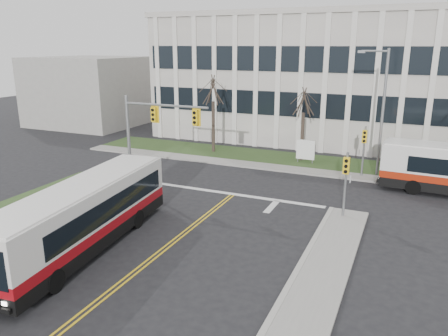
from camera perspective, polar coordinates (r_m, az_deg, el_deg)
ground at (r=21.80m, az=-7.15°, el=-9.96°), size 120.00×120.00×0.00m
sidewalk_cross at (r=33.72m, az=13.73°, el=-0.76°), size 44.00×1.60×0.14m
building_lawn at (r=36.39m, az=14.52°, el=0.39°), size 44.00×5.00×0.12m
office_building at (r=47.18m, az=17.51°, el=10.95°), size 40.00×16.00×12.00m
building_annex at (r=56.33m, az=-16.81°, el=9.64°), size 12.00×12.00×8.00m
mast_arm_signal at (r=29.18m, az=-9.81°, el=5.38°), size 6.11×0.38×6.20m
signal_pole_near at (r=24.85m, az=15.62°, el=-0.98°), size 0.34×0.39×3.80m
signal_pole_far at (r=33.04m, az=17.82°, el=2.95°), size 0.34×0.39×3.80m
streetlight at (r=33.31m, az=19.79°, el=7.59°), size 2.15×0.25×9.20m
directory_sign at (r=36.09m, az=10.60°, el=2.32°), size 1.50×0.12×2.00m
tree_left at (r=38.57m, az=-1.43°, el=10.00°), size 1.80×1.80×7.70m
tree_mid at (r=36.21m, az=10.38°, el=8.36°), size 1.80×1.80×6.82m
bus_main at (r=21.76m, az=-17.88°, el=-6.18°), size 3.75×11.96×3.14m
newspaper_box_blue at (r=24.56m, az=-22.99°, el=-6.90°), size 0.61×0.58×0.95m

